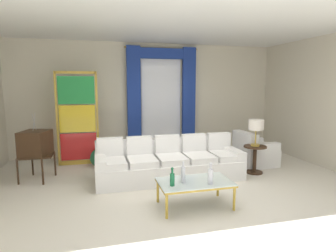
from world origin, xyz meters
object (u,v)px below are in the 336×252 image
object	(u,v)px
coffee_table	(195,183)
bottle_blue_decanter	(183,174)
armchair_white	(254,153)
bottle_crystal_tall	(172,179)
couch_white_long	(169,163)
stained_glass_divider	(78,121)
table_lamp_brass	(256,126)
peacock_figurine	(100,158)
bottle_amber_squat	(210,175)
round_side_table	(255,157)
vintage_tv	(35,144)

from	to	relation	value
coffee_table	bottle_blue_decanter	bearing A→B (deg)	-174.41
armchair_white	bottle_blue_decanter	bearing A→B (deg)	-141.52
coffee_table	bottle_blue_decanter	distance (m)	0.27
coffee_table	bottle_crystal_tall	size ratio (longest dim) A/B	4.02
couch_white_long	stained_glass_divider	size ratio (longest dim) A/B	1.33
coffee_table	stained_glass_divider	world-z (taller)	stained_glass_divider
bottle_crystal_tall	table_lamp_brass	xyz separation A→B (m)	(2.22, 1.39, 0.51)
bottle_blue_decanter	peacock_figurine	size ratio (longest dim) A/B	0.57
bottle_amber_squat	round_side_table	world-z (taller)	bottle_amber_squat
bottle_crystal_tall	round_side_table	xyz separation A→B (m)	(2.22, 1.39, -0.17)
couch_white_long	bottle_blue_decanter	bearing A→B (deg)	-96.17
bottle_amber_squat	stained_glass_divider	size ratio (longest dim) A/B	0.15
armchair_white	peacock_figurine	bearing A→B (deg)	169.21
bottle_amber_squat	round_side_table	xyz separation A→B (m)	(1.64, 1.45, -0.19)
stained_glass_divider	vintage_tv	bearing A→B (deg)	-128.25
bottle_blue_decanter	peacock_figurine	world-z (taller)	bottle_blue_decanter
stained_glass_divider	table_lamp_brass	world-z (taller)	stained_glass_divider
peacock_figurine	armchair_white	bearing A→B (deg)	-10.79
bottle_crystal_tall	table_lamp_brass	bearing A→B (deg)	31.96
stained_glass_divider	table_lamp_brass	size ratio (longest dim) A/B	3.86
bottle_amber_squat	table_lamp_brass	bearing A→B (deg)	41.47
coffee_table	table_lamp_brass	xyz separation A→B (m)	(1.83, 1.28, 0.66)
bottle_crystal_tall	stained_glass_divider	bearing A→B (deg)	115.93
bottle_blue_decanter	table_lamp_brass	size ratio (longest dim) A/B	0.60
peacock_figurine	coffee_table	bearing A→B (deg)	-60.95
armchair_white	table_lamp_brass	world-z (taller)	table_lamp_brass
stained_glass_divider	bottle_blue_decanter	bearing A→B (deg)	-60.42
vintage_tv	bottle_crystal_tall	bearing A→B (deg)	-42.86
bottle_crystal_tall	vintage_tv	xyz separation A→B (m)	(-2.23, 2.07, 0.21)
peacock_figurine	round_side_table	bearing A→B (deg)	-21.04
coffee_table	vintage_tv	xyz separation A→B (m)	(-2.63, 1.96, 0.36)
couch_white_long	table_lamp_brass	xyz separation A→B (m)	(1.87, -0.14, 0.72)
couch_white_long	peacock_figurine	xyz separation A→B (m)	(-1.35, 1.10, -0.09)
round_side_table	couch_white_long	bearing A→B (deg)	175.74
bottle_blue_decanter	table_lamp_brass	xyz separation A→B (m)	(2.03, 1.30, 0.48)
coffee_table	vintage_tv	distance (m)	3.30
bottle_blue_decanter	round_side_table	world-z (taller)	bottle_blue_decanter
armchair_white	round_side_table	distance (m)	0.65
round_side_table	stained_glass_divider	bearing A→B (deg)	155.98
bottle_amber_squat	table_lamp_brass	distance (m)	2.25
armchair_white	peacock_figurine	size ratio (longest dim) A/B	1.43
bottle_blue_decanter	coffee_table	bearing A→B (deg)	5.59
table_lamp_brass	stained_glass_divider	bearing A→B (deg)	155.98
bottle_blue_decanter	armchair_white	world-z (taller)	armchair_white
bottle_blue_decanter	round_side_table	size ratio (longest dim) A/B	0.57
couch_white_long	bottle_blue_decanter	world-z (taller)	couch_white_long
vintage_tv	peacock_figurine	bearing A→B (deg)	24.28
bottle_blue_decanter	bottle_crystal_tall	xyz separation A→B (m)	(-0.20, -0.09, -0.03)
vintage_tv	stained_glass_divider	distance (m)	1.27
round_side_table	bottle_crystal_tall	bearing A→B (deg)	-148.04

